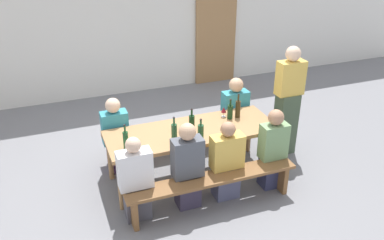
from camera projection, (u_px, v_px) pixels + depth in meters
The scene contains 21 objects.
ground_plane at pixel (192, 176), 5.84m from camera, with size 24.00×24.00×0.00m, color slate.
back_wall at pixel (130, 14), 8.01m from camera, with size 14.00×0.20×3.20m, color silver.
wooden_door at pixel (216, 35), 8.70m from camera, with size 0.90×0.06×2.10m, color #9E7247.
tasting_table at pixel (192, 135), 5.54m from camera, with size 2.31×0.83×0.75m.
bench_near at pixel (212, 183), 5.08m from camera, with size 2.21×0.30×0.45m.
bench_far at pixel (176, 132), 6.28m from camera, with size 2.21×0.30×0.45m.
wine_bottle_0 at pixel (201, 132), 5.22m from camera, with size 0.08×0.08×0.30m.
wine_bottle_1 at pixel (174, 132), 5.16m from camera, with size 0.07×0.07×0.35m.
wine_bottle_2 at pixel (230, 111), 5.77m from camera, with size 0.08×0.08×0.30m.
wine_bottle_3 at pixel (126, 140), 5.01m from camera, with size 0.07×0.07×0.33m.
wine_bottle_4 at pixel (192, 123), 5.43m from camera, with size 0.08×0.08×0.32m.
wine_bottle_5 at pixel (238, 109), 5.79m from camera, with size 0.07×0.07×0.36m.
wine_glass_0 at pixel (224, 110), 5.82m from camera, with size 0.08×0.08×0.15m.
wine_glass_1 at pixel (174, 124), 5.44m from camera, with size 0.07×0.07×0.15m.
seated_guest_near_0 at pixel (136, 181), 4.84m from camera, with size 0.41×0.24×1.11m.
seated_guest_near_1 at pixel (188, 168), 5.03m from camera, with size 0.38×0.24×1.17m.
seated_guest_near_2 at pixel (227, 163), 5.22m from camera, with size 0.42×0.24×1.09m.
seated_guest_near_3 at pixel (273, 151), 5.41m from camera, with size 0.36×0.24×1.14m.
seated_guest_far_0 at pixel (116, 136), 5.77m from camera, with size 0.37×0.24×1.13m.
seated_guest_far_1 at pixel (235, 115), 6.35m from camera, with size 0.40×0.24×1.17m.
standing_host at pixel (288, 103), 6.09m from camera, with size 0.40×0.24×1.70m.
Camera 1 is at (-1.71, -4.54, 3.35)m, focal length 38.30 mm.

